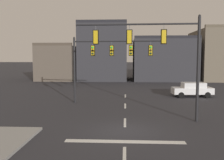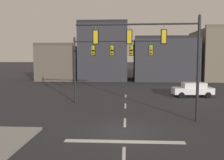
% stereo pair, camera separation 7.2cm
% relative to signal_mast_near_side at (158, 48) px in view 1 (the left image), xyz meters
% --- Properties ---
extents(ground_plane, '(400.00, 400.00, 0.00)m').
position_rel_signal_mast_near_side_xyz_m(ground_plane, '(-2.27, -2.69, -5.11)').
color(ground_plane, '#2B2B30').
extents(stop_bar_paint, '(6.40, 0.50, 0.01)m').
position_rel_signal_mast_near_side_xyz_m(stop_bar_paint, '(-2.27, -4.69, -5.11)').
color(stop_bar_paint, silver).
rests_on(stop_bar_paint, ground).
extents(lane_centreline, '(0.16, 26.40, 0.01)m').
position_rel_signal_mast_near_side_xyz_m(lane_centreline, '(-2.27, -0.69, -5.11)').
color(lane_centreline, silver).
rests_on(lane_centreline, ground).
extents(signal_mast_near_side, '(8.57, 0.60, 7.33)m').
position_rel_signal_mast_near_side_xyz_m(signal_mast_near_side, '(0.00, 0.00, 0.00)').
color(signal_mast_near_side, black).
rests_on(signal_mast_near_side, ground).
extents(signal_mast_far_side, '(8.44, 0.89, 6.39)m').
position_rel_signal_mast_near_side_xyz_m(signal_mast_far_side, '(-4.20, 6.42, -0.51)').
color(signal_mast_far_side, black).
rests_on(signal_mast_far_side, ground).
extents(car_lot_nearside, '(4.55, 2.16, 1.61)m').
position_rel_signal_mast_near_side_xyz_m(car_lot_nearside, '(5.27, 11.15, -4.26)').
color(car_lot_nearside, silver).
rests_on(car_lot_nearside, ground).
extents(building_row, '(39.88, 12.44, 10.97)m').
position_rel_signal_mast_near_side_xyz_m(building_row, '(2.50, 32.97, -0.63)').
color(building_row, brown).
rests_on(building_row, ground).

